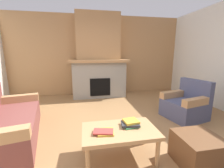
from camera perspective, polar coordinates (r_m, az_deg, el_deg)
name	(u,v)px	position (r m, az deg, el deg)	size (l,w,h in m)	color
ground	(114,136)	(2.77, 0.86, -19.37)	(9.00, 9.00, 0.00)	olive
wall_back_wood_panel	(97,56)	(5.34, -5.63, 10.82)	(6.00, 0.12, 2.70)	#A87A4C
fireplace	(99,62)	(4.98, -5.19, 8.62)	(1.90, 0.82, 2.70)	gray
couch	(5,124)	(3.10, -36.06, -12.32)	(1.21, 1.94, 0.85)	brown
armchair	(186,105)	(3.74, 26.55, -7.23)	(0.91, 0.91, 0.85)	#474C6B
coffee_table	(120,133)	(2.11, 3.02, -18.32)	(1.00, 0.60, 0.43)	tan
ottoman	(198,150)	(2.38, 30.13, -21.17)	(0.52, 0.52, 0.40)	brown
book_stack_near_edge	(105,132)	(1.98, -2.88, -17.92)	(0.28, 0.22, 0.04)	gold
book_stack_center	(131,123)	(2.16, 7.18, -14.80)	(0.27, 0.23, 0.08)	#3D7F4C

